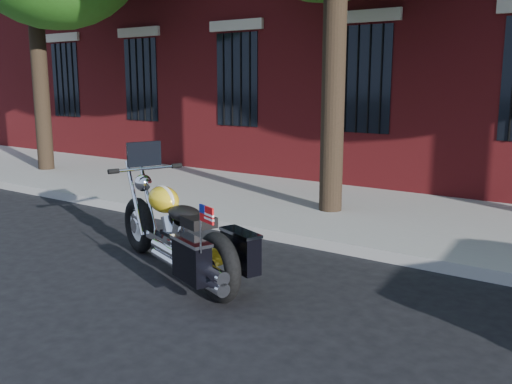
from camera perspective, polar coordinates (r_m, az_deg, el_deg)
The scene contains 4 objects.
ground at distance 7.21m, azimuth -7.24°, elevation -6.60°, with size 120.00×120.00×0.00m, color black.
curb at distance 8.21m, azimuth -0.71°, elevation -3.77°, with size 40.00×0.16×0.15m, color gray.
sidewalk at distance 9.75m, azimuth 5.82°, elevation -1.46°, with size 40.00×3.60×0.15m, color gray.
motorcycle at distance 6.38m, azimuth -7.76°, elevation -4.35°, with size 2.63×1.49×1.45m.
Camera 1 is at (4.69, -5.03, 2.17)m, focal length 40.00 mm.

